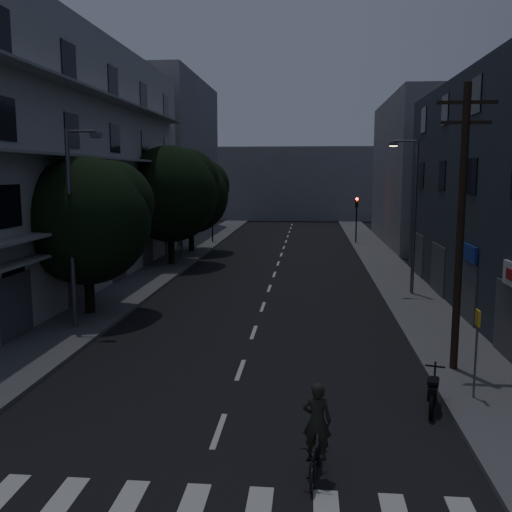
% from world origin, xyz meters
% --- Properties ---
extents(ground, '(160.00, 160.00, 0.00)m').
position_xyz_m(ground, '(0.00, 25.00, 0.00)').
color(ground, black).
rests_on(ground, ground).
extents(sidewalk_left, '(3.00, 90.00, 0.15)m').
position_xyz_m(sidewalk_left, '(-7.50, 25.00, 0.07)').
color(sidewalk_left, '#565659').
rests_on(sidewalk_left, ground).
extents(sidewalk_right, '(3.00, 90.00, 0.15)m').
position_xyz_m(sidewalk_right, '(7.50, 25.00, 0.07)').
color(sidewalk_right, '#565659').
rests_on(sidewalk_right, ground).
extents(lane_markings, '(0.15, 60.50, 0.01)m').
position_xyz_m(lane_markings, '(0.00, 31.25, 0.01)').
color(lane_markings, beige).
rests_on(lane_markings, ground).
extents(building_left, '(7.00, 36.00, 14.00)m').
position_xyz_m(building_left, '(-11.98, 18.00, 6.99)').
color(building_left, '#A7A7A2').
rests_on(building_left, ground).
extents(building_far_left, '(6.00, 20.00, 16.00)m').
position_xyz_m(building_far_left, '(-12.00, 48.00, 8.00)').
color(building_far_left, slate).
rests_on(building_far_left, ground).
extents(building_far_right, '(6.00, 20.00, 13.00)m').
position_xyz_m(building_far_right, '(12.00, 42.00, 6.50)').
color(building_far_right, slate).
rests_on(building_far_right, ground).
extents(building_far_end, '(24.00, 8.00, 10.00)m').
position_xyz_m(building_far_end, '(0.00, 70.00, 5.00)').
color(building_far_end, slate).
rests_on(building_far_end, ground).
extents(tree_near, '(5.69, 5.69, 7.01)m').
position_xyz_m(tree_near, '(-7.61, 13.11, 4.54)').
color(tree_near, black).
rests_on(tree_near, sidewalk_left).
extents(tree_mid, '(6.64, 6.64, 8.18)m').
position_xyz_m(tree_mid, '(-7.36, 27.53, 5.26)').
color(tree_mid, black).
rests_on(tree_mid, sidewalk_left).
extents(tree_far, '(6.10, 6.10, 7.54)m').
position_xyz_m(tree_far, '(-7.30, 34.08, 4.88)').
color(tree_far, black).
rests_on(tree_far, sidewalk_left).
extents(traffic_signal_far_right, '(0.28, 0.37, 4.10)m').
position_xyz_m(traffic_signal_far_right, '(6.46, 41.04, 3.10)').
color(traffic_signal_far_right, black).
rests_on(traffic_signal_far_right, sidewalk_right).
extents(traffic_signal_far_left, '(0.28, 0.37, 4.10)m').
position_xyz_m(traffic_signal_far_left, '(-6.74, 40.46, 3.10)').
color(traffic_signal_far_left, black).
rests_on(traffic_signal_far_left, sidewalk_left).
extents(street_lamp_left_near, '(1.51, 0.25, 8.00)m').
position_xyz_m(street_lamp_left_near, '(-7.25, 10.65, 4.60)').
color(street_lamp_left_near, '#58595F').
rests_on(street_lamp_left_near, sidewalk_left).
extents(street_lamp_right, '(1.51, 0.25, 8.00)m').
position_xyz_m(street_lamp_right, '(7.51, 18.76, 4.60)').
color(street_lamp_right, '#505257').
rests_on(street_lamp_right, sidewalk_right).
extents(street_lamp_left_far, '(1.51, 0.25, 8.00)m').
position_xyz_m(street_lamp_left_far, '(-7.14, 30.05, 4.60)').
color(street_lamp_left_far, slate).
rests_on(street_lamp_left_far, sidewalk_left).
extents(utility_pole, '(1.80, 0.24, 9.00)m').
position_xyz_m(utility_pole, '(6.92, 6.91, 4.87)').
color(utility_pole, black).
rests_on(utility_pole, sidewalk_right).
extents(bus_stop_sign, '(0.06, 0.35, 2.52)m').
position_xyz_m(bus_stop_sign, '(6.88, 4.45, 1.89)').
color(bus_stop_sign, '#595B60').
rests_on(bus_stop_sign, sidewalk_right).
extents(motorcycle, '(0.72, 1.84, 1.20)m').
position_xyz_m(motorcycle, '(5.62, 3.81, 0.47)').
color(motorcycle, black).
rests_on(motorcycle, ground).
extents(cyclist, '(0.78, 1.72, 2.11)m').
position_xyz_m(cyclist, '(2.41, -0.02, 0.71)').
color(cyclist, black).
rests_on(cyclist, ground).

